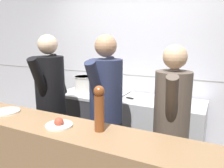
# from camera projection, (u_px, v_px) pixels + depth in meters

# --- Properties ---
(wall_back_tiled) EXTENTS (8.00, 0.06, 2.60)m
(wall_back_tiled) POSITION_uv_depth(u_px,v_px,m) (133.00, 65.00, 3.40)
(wall_back_tiled) COLOR silver
(wall_back_tiled) RESTS_ON ground_plane
(oven_range) EXTENTS (0.98, 0.71, 0.90)m
(oven_range) POSITION_uv_depth(u_px,v_px,m) (94.00, 120.00, 3.45)
(oven_range) COLOR #38383D
(oven_range) RESTS_ON ground_plane
(prep_counter) EXTENTS (1.11, 0.65, 0.90)m
(prep_counter) POSITION_uv_depth(u_px,v_px,m) (160.00, 133.00, 2.98)
(prep_counter) COLOR #B7BABF
(prep_counter) RESTS_ON ground_plane
(stock_pot) EXTENTS (0.30, 0.30, 0.23)m
(stock_pot) POSITION_uv_depth(u_px,v_px,m) (84.00, 83.00, 3.46)
(stock_pot) COLOR beige
(stock_pot) RESTS_ON oven_range
(sauce_pot) EXTENTS (0.27, 0.27, 0.19)m
(sauce_pot) POSITION_uv_depth(u_px,v_px,m) (108.00, 87.00, 3.23)
(sauce_pot) COLOR #B7BABF
(sauce_pot) RESTS_ON oven_range
(mixing_bowl_steel) EXTENTS (0.22, 0.22, 0.11)m
(mixing_bowl_steel) POSITION_uv_depth(u_px,v_px,m) (158.00, 97.00, 2.91)
(mixing_bowl_steel) COLOR #B7BABF
(mixing_bowl_steel) RESTS_ON prep_counter
(chefs_knife) EXTENTS (0.40, 0.13, 0.02)m
(chefs_knife) POSITION_uv_depth(u_px,v_px,m) (137.00, 100.00, 2.93)
(chefs_knife) COLOR #B7BABF
(chefs_knife) RESTS_ON prep_counter
(plated_dish_main) EXTENTS (0.26, 0.26, 0.02)m
(plated_dish_main) POSITION_uv_depth(u_px,v_px,m) (6.00, 111.00, 2.18)
(plated_dish_main) COLOR white
(plated_dish_main) RESTS_ON pass_counter
(plated_dish_appetiser) EXTENTS (0.23, 0.23, 0.08)m
(plated_dish_appetiser) POSITION_uv_depth(u_px,v_px,m) (59.00, 124.00, 1.83)
(plated_dish_appetiser) COLOR white
(plated_dish_appetiser) RESTS_ON pass_counter
(pepper_mill) EXTENTS (0.09, 0.09, 0.37)m
(pepper_mill) POSITION_uv_depth(u_px,v_px,m) (99.00, 108.00, 1.71)
(pepper_mill) COLOR brown
(pepper_mill) RESTS_ON pass_counter
(chef_head_cook) EXTENTS (0.42, 0.77, 1.76)m
(chef_head_cook) POSITION_uv_depth(u_px,v_px,m) (51.00, 99.00, 2.70)
(chef_head_cook) COLOR black
(chef_head_cook) RESTS_ON ground_plane
(chef_sous) EXTENTS (0.37, 0.76, 1.75)m
(chef_sous) POSITION_uv_depth(u_px,v_px,m) (106.00, 107.00, 2.38)
(chef_sous) COLOR black
(chef_sous) RESTS_ON ground_plane
(chef_line) EXTENTS (0.38, 0.73, 1.66)m
(chef_line) POSITION_uv_depth(u_px,v_px,m) (171.00, 123.00, 2.08)
(chef_line) COLOR black
(chef_line) RESTS_ON ground_plane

